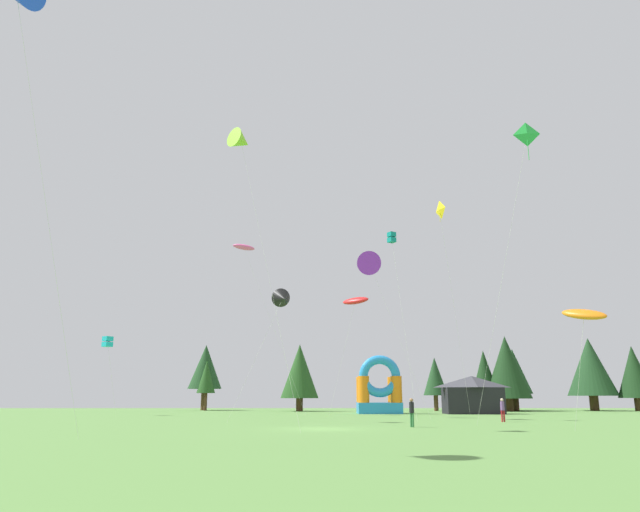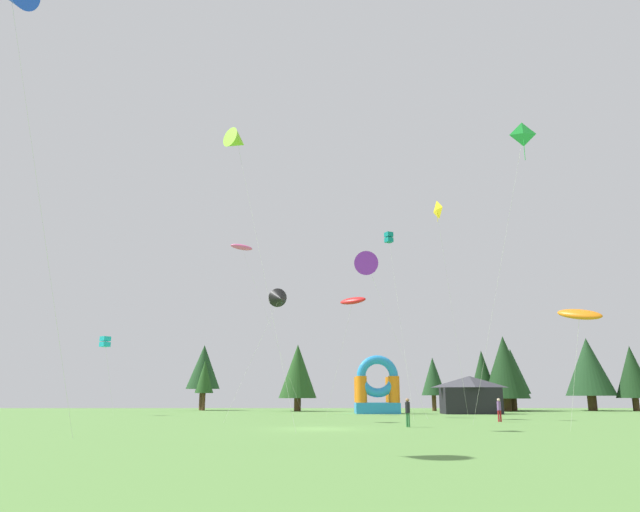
% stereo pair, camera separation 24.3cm
% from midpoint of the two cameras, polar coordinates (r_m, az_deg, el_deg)
% --- Properties ---
extents(ground_plane, '(120.00, 120.00, 0.00)m').
position_cam_midpoint_polar(ground_plane, '(34.34, -0.11, -16.45)').
color(ground_plane, '#5B8C42').
extents(kite_cyan_box, '(1.51, 1.86, 7.57)m').
position_cam_midpoint_polar(kite_cyan_box, '(62.39, -20.26, -7.81)').
color(kite_cyan_box, '#19B7CC').
rests_on(kite_cyan_box, ground_plane).
extents(kite_lime_delta, '(4.97, 4.55, 18.19)m').
position_cam_midpoint_polar(kite_lime_delta, '(38.02, -8.06, 10.99)').
color(kite_lime_delta, '#8CD826').
rests_on(kite_lime_delta, ground_plane).
extents(kite_purple_delta, '(5.82, 2.46, 14.20)m').
position_cam_midpoint_polar(kite_purple_delta, '(51.20, 4.51, -0.75)').
color(kite_purple_delta, purple).
rests_on(kite_purple_delta, ground_plane).
extents(kite_red_parafoil, '(3.90, 3.42, 10.78)m').
position_cam_midpoint_polar(kite_red_parafoil, '(53.84, 3.12, -4.37)').
color(kite_red_parafoil, red).
rests_on(kite_red_parafoil, ground_plane).
extents(kite_orange_parafoil, '(2.36, 2.44, 6.74)m').
position_cam_midpoint_polar(kite_orange_parafoil, '(34.93, 23.86, -5.22)').
color(kite_orange_parafoil, orange).
rests_on(kite_orange_parafoil, ground_plane).
extents(kite_green_diamond, '(3.84, 4.37, 18.55)m').
position_cam_midpoint_polar(kite_green_diamond, '(40.11, 19.10, 10.92)').
color(kite_green_diamond, green).
rests_on(kite_green_diamond, ground_plane).
extents(kite_yellow_diamond, '(3.79, 7.07, 19.27)m').
position_cam_midpoint_polar(kite_yellow_diamond, '(55.89, 11.15, 4.23)').
color(kite_yellow_diamond, yellow).
rests_on(kite_yellow_diamond, ground_plane).
extents(kite_teal_box, '(1.64, 2.49, 15.26)m').
position_cam_midpoint_polar(kite_teal_box, '(49.75, 6.64, 1.73)').
color(kite_teal_box, '#0C7F7A').
rests_on(kite_teal_box, ground_plane).
extents(kite_black_delta, '(4.58, 2.07, 9.72)m').
position_cam_midpoint_polar(kite_black_delta, '(43.85, -4.02, -4.12)').
color(kite_black_delta, black).
rests_on(kite_black_delta, ground_plane).
extents(kite_pink_parafoil, '(8.13, 1.55, 18.14)m').
position_cam_midpoint_polar(kite_pink_parafoil, '(64.17, -7.73, 0.85)').
color(kite_pink_parafoil, '#EA599E').
rests_on(kite_pink_parafoil, ground_plane).
extents(person_midfield, '(0.40, 0.40, 1.67)m').
position_cam_midpoint_polar(person_midfield, '(36.62, 8.48, -14.57)').
color(person_midfield, '#33723F').
rests_on(person_midfield, ground_plane).
extents(person_near_camera, '(0.31, 0.31, 1.65)m').
position_cam_midpoint_polar(person_near_camera, '(45.61, 16.93, -13.93)').
color(person_near_camera, '#B21E26').
rests_on(person_near_camera, ground_plane).
extents(inflatable_orange_dome, '(4.61, 4.16, 6.06)m').
position_cam_midpoint_polar(inflatable_orange_dome, '(64.59, 5.44, -13.07)').
color(inflatable_orange_dome, '#268CD8').
rests_on(inflatable_orange_dome, ground_plane).
extents(festival_tent, '(5.90, 3.34, 3.88)m').
position_cam_midpoint_polar(festival_tent, '(65.30, 14.27, -12.94)').
color(festival_tent, black).
rests_on(festival_tent, ground_plane).
extents(tree_row_0, '(4.45, 4.45, 8.56)m').
position_cam_midpoint_polar(tree_row_0, '(81.53, -11.37, -10.54)').
color(tree_row_0, '#4C331E').
rests_on(tree_row_0, ground_plane).
extents(tree_row_1, '(2.39, 2.39, 6.41)m').
position_cam_midpoint_polar(tree_row_1, '(79.75, -11.28, -11.45)').
color(tree_row_1, '#4C331E').
rests_on(tree_row_1, ground_plane).
extents(tree_row_2, '(4.72, 4.72, 8.19)m').
position_cam_midpoint_polar(tree_row_2, '(74.80, -2.30, -11.12)').
color(tree_row_2, '#4C331E').
rests_on(tree_row_2, ground_plane).
extents(tree_row_3, '(3.03, 3.03, 6.65)m').
position_cam_midpoint_polar(tree_row_3, '(77.39, 10.79, -11.43)').
color(tree_row_3, '#4C331E').
rests_on(tree_row_3, ground_plane).
extents(tree_row_4, '(2.95, 2.95, 7.50)m').
position_cam_midpoint_polar(tree_row_4, '(78.33, 15.35, -10.69)').
color(tree_row_4, '#4C331E').
rests_on(tree_row_4, ground_plane).
extents(tree_row_5, '(5.66, 5.66, 9.19)m').
position_cam_midpoint_polar(tree_row_5, '(77.99, 17.36, -10.27)').
color(tree_row_5, '#4C331E').
rests_on(tree_row_5, ground_plane).
extents(tree_row_6, '(3.47, 3.47, 7.14)m').
position_cam_midpoint_polar(tree_row_6, '(80.23, 17.02, -11.08)').
color(tree_row_6, '#4C331E').
rests_on(tree_row_6, ground_plane).
extents(tree_row_7, '(2.47, 2.47, 6.81)m').
position_cam_midpoint_polar(tree_row_7, '(81.84, 16.82, -10.95)').
color(tree_row_7, '#4C331E').
rests_on(tree_row_7, ground_plane).
extents(tree_row_8, '(4.35, 4.35, 7.73)m').
position_cam_midpoint_polar(tree_row_8, '(79.99, 17.98, -10.63)').
color(tree_row_8, '#4C331E').
rests_on(tree_row_8, ground_plane).
extents(tree_row_9, '(5.10, 5.10, 9.06)m').
position_cam_midpoint_polar(tree_row_9, '(83.41, 17.23, -10.19)').
color(tree_row_9, '#4C331E').
rests_on(tree_row_9, ground_plane).
extents(tree_row_10, '(6.17, 6.17, 9.23)m').
position_cam_midpoint_polar(tree_row_10, '(84.79, 24.49, -9.78)').
color(tree_row_10, '#4C331E').
rests_on(tree_row_10, ground_plane).
extents(tree_row_11, '(4.36, 4.36, 8.07)m').
position_cam_midpoint_polar(tree_row_11, '(85.19, 27.91, -9.92)').
color(tree_row_11, '#4C331E').
rests_on(tree_row_11, ground_plane).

